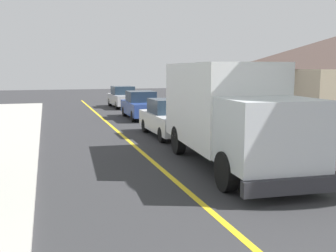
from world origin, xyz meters
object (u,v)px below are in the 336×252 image
object	(u,v)px
box_truck	(228,109)
parked_car_mid	(141,106)
parked_car_far	(123,97)
parked_car_near	(170,119)

from	to	relation	value
box_truck	parked_car_mid	size ratio (longest dim) A/B	1.66
parked_car_far	parked_car_mid	bearing A→B (deg)	-91.96
parked_car_mid	parked_car_far	distance (m)	7.37
box_truck	parked_car_mid	xyz separation A→B (m)	(0.17, 12.55, -0.97)
parked_car_far	box_truck	bearing A→B (deg)	-91.20
box_truck	parked_car_near	distance (m)	5.90
parked_car_mid	parked_car_far	world-z (taller)	same
parked_car_near	parked_car_mid	world-z (taller)	same
parked_car_mid	parked_car_far	size ratio (longest dim) A/B	0.99
box_truck	parked_car_near	world-z (taller)	box_truck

